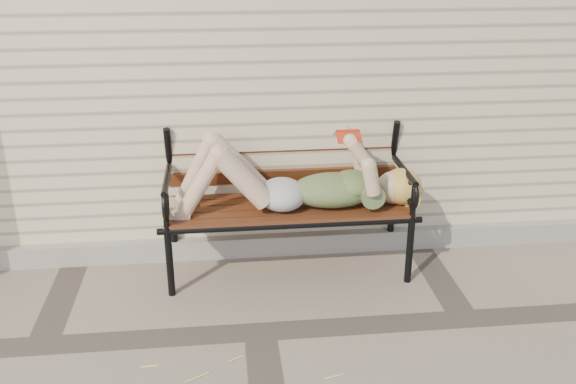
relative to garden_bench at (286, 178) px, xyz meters
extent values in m
plane|color=gray|center=(-0.24, -0.83, -0.65)|extent=(80.00, 80.00, 0.00)
cube|color=beige|center=(-0.24, 2.17, 0.85)|extent=(8.00, 4.00, 3.00)
cube|color=gray|center=(-0.24, 0.14, -0.57)|extent=(8.00, 0.10, 0.15)
cylinder|color=black|center=(-0.78, -0.35, -0.41)|extent=(0.05, 0.05, 0.48)
cylinder|color=black|center=(-0.78, 0.13, -0.41)|extent=(0.05, 0.05, 0.48)
cylinder|color=black|center=(0.78, -0.35, -0.41)|extent=(0.05, 0.05, 0.48)
cylinder|color=black|center=(0.78, 0.13, -0.41)|extent=(0.05, 0.05, 0.48)
cube|color=brown|center=(0.00, -0.11, -0.17)|extent=(1.61, 0.52, 0.03)
cylinder|color=black|center=(0.00, -0.35, -0.19)|extent=(1.69, 0.04, 0.04)
cylinder|color=black|center=(0.00, 0.13, -0.19)|extent=(1.69, 0.04, 0.04)
torus|color=black|center=(0.00, 0.24, 0.36)|extent=(0.29, 0.04, 0.29)
ellipsoid|color=#0B354D|center=(0.30, -0.14, -0.04)|extent=(0.57, 0.33, 0.22)
ellipsoid|color=#0B354D|center=(0.42, -0.14, -0.01)|extent=(0.28, 0.32, 0.17)
ellipsoid|color=silver|center=(-0.04, -0.14, -0.06)|extent=(0.32, 0.36, 0.20)
sphere|color=#D0B08C|center=(0.71, -0.14, -0.04)|extent=(0.23, 0.23, 0.23)
ellipsoid|color=#E7B657|center=(0.76, -0.14, -0.04)|extent=(0.26, 0.27, 0.24)
cube|color=#B02C14|center=(0.38, -0.14, 0.36)|extent=(0.15, 0.02, 0.02)
cube|color=white|center=(0.38, -0.19, 0.33)|extent=(0.15, 0.09, 0.05)
cube|color=white|center=(0.38, -0.10, 0.33)|extent=(0.15, 0.09, 0.05)
cube|color=#B02C14|center=(0.38, -0.19, 0.34)|extent=(0.16, 0.10, 0.06)
cube|color=#B02C14|center=(0.38, -0.10, 0.34)|extent=(0.16, 0.10, 0.06)
cylinder|color=#E3D66E|center=(0.32, -1.29, -0.64)|extent=(0.02, 0.09, 0.01)
cylinder|color=#E3D66E|center=(-0.28, -1.17, -0.64)|extent=(0.06, 0.13, 0.01)
cylinder|color=#E3D66E|center=(-0.49, -1.03, -0.64)|extent=(0.09, 0.05, 0.01)
cylinder|color=#E3D66E|center=(-0.43, -1.04, -0.64)|extent=(0.16, 0.11, 0.01)
cylinder|color=#E3D66E|center=(0.37, -1.20, -0.64)|extent=(0.10, 0.17, 0.01)
camera|label=1|loc=(-0.42, -4.00, 1.56)|focal=40.00mm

